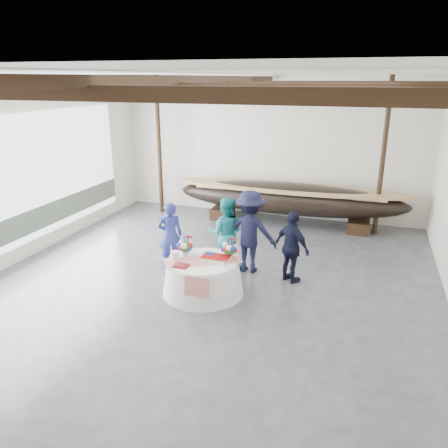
% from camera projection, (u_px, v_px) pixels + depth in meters
% --- Properties ---
extents(floor, '(10.00, 12.00, 0.01)m').
position_uv_depth(floor, '(203.00, 291.00, 9.50)').
color(floor, '#3D3D42').
rests_on(floor, ground).
extents(wall_back, '(10.00, 0.02, 4.50)m').
position_uv_depth(wall_back, '(269.00, 148.00, 14.17)').
color(wall_back, silver).
rests_on(wall_back, ground).
extents(wall_left, '(0.02, 12.00, 4.50)m').
position_uv_depth(wall_left, '(4.00, 174.00, 10.30)').
color(wall_left, silver).
rests_on(wall_left, ground).
extents(ceiling, '(10.00, 12.00, 0.01)m').
position_uv_depth(ceiling, '(199.00, 73.00, 8.06)').
color(ceiling, white).
rests_on(ceiling, wall_back).
extents(pavilion_structure, '(9.80, 11.76, 4.50)m').
position_uv_depth(pavilion_structure, '(215.00, 99.00, 8.99)').
color(pavilion_structure, black).
rests_on(pavilion_structure, ground).
extents(open_bay, '(0.03, 7.00, 3.20)m').
position_uv_depth(open_bay, '(38.00, 183.00, 11.31)').
color(open_bay, silver).
rests_on(open_bay, ground).
extents(longboat_display, '(7.19, 1.44, 1.35)m').
position_uv_depth(longboat_display, '(288.00, 198.00, 13.54)').
color(longboat_display, black).
rests_on(longboat_display, ground).
extents(banquet_table, '(1.74, 1.74, 0.75)m').
position_uv_depth(banquet_table, '(203.00, 277.00, 9.33)').
color(banquet_table, silver).
rests_on(banquet_table, ground).
extents(tabletop_items, '(1.66, 1.29, 0.40)m').
position_uv_depth(tabletop_items, '(205.00, 251.00, 9.33)').
color(tabletop_items, red).
rests_on(tabletop_items, banquet_table).
extents(guest_woman_blue, '(0.72, 0.66, 1.64)m').
position_uv_depth(guest_woman_blue, '(170.00, 235.00, 10.49)').
color(guest_woman_blue, navy).
rests_on(guest_woman_blue, ground).
extents(guest_woman_teal, '(0.98, 0.83, 1.77)m').
position_uv_depth(guest_woman_teal, '(226.00, 233.00, 10.41)').
color(guest_woman_teal, teal).
rests_on(guest_woman_teal, ground).
extents(guest_man_left, '(1.29, 0.76, 1.98)m').
position_uv_depth(guest_man_left, '(250.00, 232.00, 10.23)').
color(guest_man_left, black).
rests_on(guest_man_left, ground).
extents(guest_man_right, '(1.03, 0.88, 1.66)m').
position_uv_depth(guest_man_right, '(292.00, 247.00, 9.71)').
color(guest_man_right, black).
rests_on(guest_man_right, ground).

